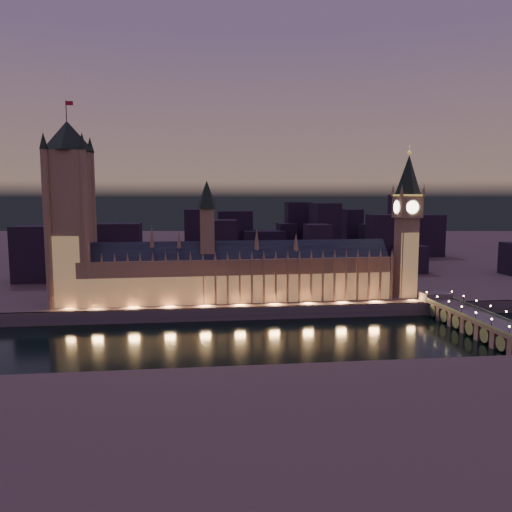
{
  "coord_description": "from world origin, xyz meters",
  "views": [
    {
      "loc": [
        -31.48,
        -259.08,
        75.33
      ],
      "look_at": [
        5.0,
        55.0,
        38.0
      ],
      "focal_mm": 35.0,
      "sensor_mm": 36.0,
      "label": 1
    }
  ],
  "objects": [
    {
      "name": "ground_plane",
      "position": [
        0.0,
        0.0,
        0.0
      ],
      "size": [
        2000.0,
        2000.0,
        0.0
      ],
      "primitive_type": "plane",
      "color": "black",
      "rests_on": "ground"
    },
    {
      "name": "embankment_wall",
      "position": [
        0.0,
        41.0,
        4.0
      ],
      "size": [
        2000.0,
        2.5,
        8.0
      ],
      "primitive_type": "cube",
      "color": "#434154",
      "rests_on": "ground"
    },
    {
      "name": "victoria_tower",
      "position": [
        -110.0,
        61.93,
        70.3
      ],
      "size": [
        31.68,
        31.68,
        125.39
      ],
      "color": "#8B6C59",
      "rests_on": "north_bank"
    },
    {
      "name": "north_bank",
      "position": [
        0.0,
        520.0,
        4.0
      ],
      "size": [
        2000.0,
        960.0,
        8.0
      ],
      "primitive_type": "cube",
      "color": "#4A383C",
      "rests_on": "ground"
    },
    {
      "name": "city_backdrop",
      "position": [
        39.18,
        244.84,
        30.81
      ],
      "size": [
        442.69,
        215.63,
        71.14
      ],
      "color": "black",
      "rests_on": "north_bank"
    },
    {
      "name": "elizabeth_tower",
      "position": [
        108.0,
        61.92,
        64.55
      ],
      "size": [
        18.0,
        18.0,
        101.74
      ],
      "color": "#8B6C59",
      "rests_on": "north_bank"
    },
    {
      "name": "westminster_bridge",
      "position": [
        121.83,
        -3.45,
        5.99
      ],
      "size": [
        18.07,
        113.0,
        15.9
      ],
      "color": "#434154",
      "rests_on": "ground"
    },
    {
      "name": "palace_of_westminster",
      "position": [
        -6.66,
        61.74,
        26.37
      ],
      "size": [
        202.0,
        26.03,
        78.0
      ],
      "color": "#8B6C59",
      "rests_on": "north_bank"
    }
  ]
}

